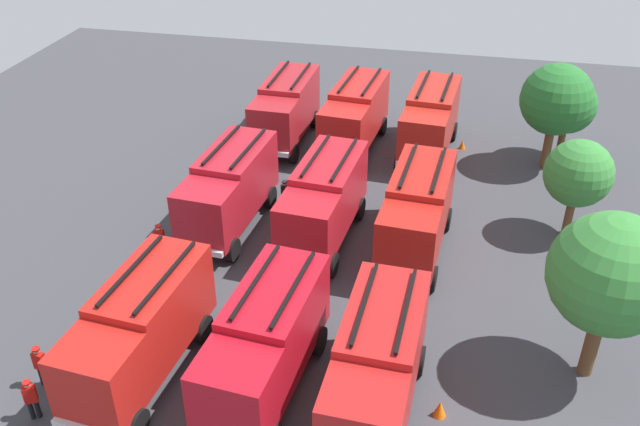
{
  "coord_description": "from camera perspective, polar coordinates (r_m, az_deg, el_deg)",
  "views": [
    {
      "loc": [
        26.45,
        5.84,
        18.24
      ],
      "look_at": [
        0.0,
        0.0,
        1.4
      ],
      "focal_mm": 38.46,
      "sensor_mm": 36.0,
      "label": 1
    }
  ],
  "objects": [
    {
      "name": "ground_plane",
      "position": [
        32.66,
        -0.0,
        -2.09
      ],
      "size": [
        56.53,
        56.53,
        0.0
      ],
      "primitive_type": "plane",
      "color": "#38383D"
    },
    {
      "name": "fire_truck_0",
      "position": [
        41.05,
        -2.88,
        8.76
      ],
      "size": [
        7.24,
        2.86,
        3.88
      ],
      "rotation": [
        0.0,
        0.0,
        -0.02
      ],
      "color": "maroon",
      "rests_on": "ground"
    },
    {
      "name": "fire_truck_1",
      "position": [
        32.75,
        -7.61,
        2.14
      ],
      "size": [
        7.36,
        3.18,
        3.88
      ],
      "rotation": [
        0.0,
        0.0,
        -0.07
      ],
      "color": "maroon",
      "rests_on": "ground"
    },
    {
      "name": "fire_truck_2",
      "position": [
        25.12,
        -14.79,
        -9.24
      ],
      "size": [
        7.39,
        3.27,
        3.88
      ],
      "rotation": [
        0.0,
        0.0,
        -0.09
      ],
      "color": "#AF1A15",
      "rests_on": "ground"
    },
    {
      "name": "fire_truck_3",
      "position": [
        40.25,
        2.91,
        8.27
      ],
      "size": [
        7.39,
        3.28,
        3.88
      ],
      "rotation": [
        0.0,
        0.0,
        -0.09
      ],
      "color": "#AE1C1A",
      "rests_on": "ground"
    },
    {
      "name": "fire_truck_4",
      "position": [
        31.49,
        0.28,
        1.15
      ],
      "size": [
        7.37,
        3.22,
        3.88
      ],
      "rotation": [
        0.0,
        0.0,
        -0.08
      ],
      "color": "#AC1721",
      "rests_on": "ground"
    },
    {
      "name": "fire_truck_5",
      "position": [
        23.89,
        -4.56,
        -10.58
      ],
      "size": [
        7.39,
        3.29,
        3.88
      ],
      "rotation": [
        0.0,
        0.0,
        -0.09
      ],
      "color": "#AE101C",
      "rests_on": "ground"
    },
    {
      "name": "fire_truck_6",
      "position": [
        39.98,
        9.15,
        7.72
      ],
      "size": [
        7.36,
        3.19,
        3.88
      ],
      "rotation": [
        0.0,
        0.0,
        -0.07
      ],
      "color": "#A62018",
      "rests_on": "ground"
    },
    {
      "name": "fire_truck_7",
      "position": [
        30.95,
        8.08,
        0.2
      ],
      "size": [
        7.34,
        3.14,
        3.88
      ],
      "rotation": [
        0.0,
        0.0,
        -0.07
      ],
      "color": "#A71B15",
      "rests_on": "ground"
    },
    {
      "name": "fire_truck_8",
      "position": [
        23.07,
        4.79,
        -12.49
      ],
      "size": [
        7.28,
        2.97,
        3.88
      ],
      "rotation": [
        0.0,
        0.0,
        -0.04
      ],
      "color": "#AC1A19",
      "rests_on": "ground"
    },
    {
      "name": "firefighter_0",
      "position": [
        34.09,
        -2.92,
        1.5
      ],
      "size": [
        0.35,
        0.47,
        1.82
      ],
      "rotation": [
        0.0,
        0.0,
        3.42
      ],
      "color": "black",
      "rests_on": "ground"
    },
    {
      "name": "firefighter_2",
      "position": [
        31.61,
        -13.17,
        -2.18
      ],
      "size": [
        0.28,
        0.43,
        1.74
      ],
      "rotation": [
        0.0,
        0.0,
        3.2
      ],
      "color": "black",
      "rests_on": "ground"
    },
    {
      "name": "firefighter_3",
      "position": [
        26.57,
        -22.25,
        -11.58
      ],
      "size": [
        0.29,
        0.45,
        1.76
      ],
      "rotation": [
        0.0,
        0.0,
        3.01
      ],
      "color": "black",
      "rests_on": "ground"
    },
    {
      "name": "firefighter_4",
      "position": [
        25.56,
        -22.91,
        -13.98
      ],
      "size": [
        0.41,
        0.48,
        1.67
      ],
      "rotation": [
        0.0,
        0.0,
        0.5
      ],
      "color": "black",
      "rests_on": "ground"
    },
    {
      "name": "tree_0",
      "position": [
        40.85,
        19.96,
        8.37
      ],
      "size": [
        3.1,
        3.1,
        4.81
      ],
      "color": "brown",
      "rests_on": "ground"
    },
    {
      "name": "tree_1",
      "position": [
        39.25,
        19.08,
        8.9
      ],
      "size": [
        3.88,
        3.88,
        6.01
      ],
      "color": "brown",
      "rests_on": "ground"
    },
    {
      "name": "tree_2",
      "position": [
        33.43,
        20.7,
        3.08
      ],
      "size": [
        3.14,
        3.14,
        4.87
      ],
      "color": "brown",
      "rests_on": "ground"
    },
    {
      "name": "tree_3",
      "position": [
        24.88,
        23.05,
        -4.75
      ],
      "size": [
        4.26,
        4.26,
        6.61
      ],
      "color": "brown",
      "rests_on": "ground"
    },
    {
      "name": "traffic_cone_0",
      "position": [
        24.52,
        9.94,
        -15.74
      ],
      "size": [
        0.44,
        0.44,
        0.64
      ],
      "primitive_type": "cone",
      "color": "#F2600C",
      "rests_on": "ground"
    },
    {
      "name": "traffic_cone_1",
      "position": [
        41.41,
        0.15,
        6.19
      ],
      "size": [
        0.42,
        0.42,
        0.6
      ],
      "primitive_type": "cone",
      "color": "#F2600C",
      "rests_on": "ground"
    },
    {
      "name": "traffic_cone_2",
      "position": [
        41.65,
        11.76,
        5.62
      ],
      "size": [
        0.39,
        0.39,
        0.55
      ],
      "primitive_type": "cone",
      "color": "#F2600C",
      "rests_on": "ground"
    }
  ]
}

